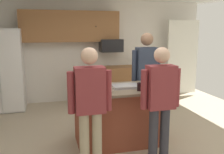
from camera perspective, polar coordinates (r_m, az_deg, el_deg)
name	(u,v)px	position (r m, az deg, el deg)	size (l,w,h in m)	color
floor	(114,144)	(4.19, 0.54, -15.21)	(7.04, 7.04, 0.00)	#B7A88E
back_wall	(86,51)	(6.53, -6.06, 6.01)	(6.40, 0.10, 2.60)	white
french_door_window_panel	(182,57)	(7.07, 15.90, 4.39)	(0.90, 0.06, 2.00)	white
cabinet_run_upper	(71,26)	(6.26, -9.57, 11.45)	(2.40, 0.38, 0.75)	#936038
cabinet_run_lower	(111,84)	(6.47, -0.20, -1.59)	(1.80, 0.63, 0.90)	#936038
refrigerator	(2,70)	(6.16, -24.05, 1.44)	(0.93, 0.76, 1.87)	white
microwave_over_range	(111,45)	(6.35, -0.26, 7.30)	(0.56, 0.40, 0.32)	black
kitchen_island	(117,115)	(4.08, 1.10, -8.81)	(1.43, 0.89, 0.93)	brown
person_elder_center	(160,98)	(3.42, 11.10, -4.78)	(0.57, 0.22, 1.62)	#383842
person_guest_left	(90,102)	(3.19, -5.09, -5.68)	(0.57, 0.22, 1.63)	tan
person_host_foreground	(146,73)	(4.70, 7.89, 0.97)	(0.57, 0.24, 1.79)	tan
tumbler_amber	(139,87)	(3.78, 6.34, -2.27)	(0.07, 0.07, 0.12)	black
mug_ceramic_white	(109,89)	(3.66, -0.62, -2.91)	(0.13, 0.08, 0.09)	white
mug_blue_stoneware	(98,86)	(3.87, -3.17, -2.05)	(0.13, 0.09, 0.10)	white
glass_stout_tall	(100,81)	(4.14, -2.72, -0.83)	(0.07, 0.07, 0.16)	black
serving_tray	(126,86)	(3.98, 3.23, -2.16)	(0.44, 0.30, 0.04)	#B7B7BC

